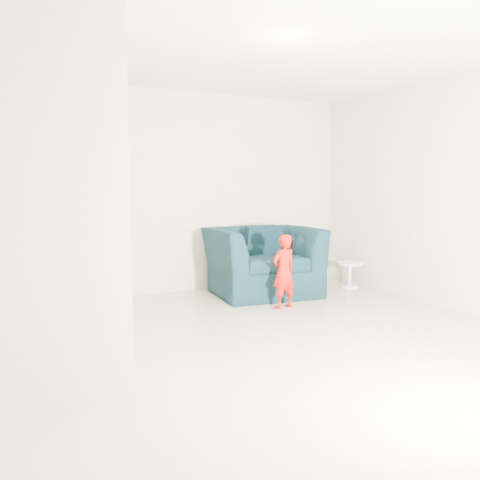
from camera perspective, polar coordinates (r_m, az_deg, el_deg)
name	(u,v)px	position (r m, az deg, el deg)	size (l,w,h in m)	color
floor	(286,348)	(4.65, 5.13, -12.01)	(5.50, 5.50, 0.00)	tan
ceiling	(289,35)	(4.59, 5.48, 21.97)	(5.50, 5.50, 0.00)	silver
back_wall	(178,193)	(6.90, -6.95, 5.30)	(5.00, 5.00, 0.00)	#BEB39B
armchair	(263,261)	(6.77, 2.58, -2.38)	(1.36, 1.19, 0.89)	black
toddler	(284,271)	(6.01, 4.94, -3.53)	(0.32, 0.21, 0.88)	#A30705
side_table	(350,270)	(7.38, 12.21, -3.35)	(0.37, 0.37, 0.37)	silver
staircase	(35,249)	(4.34, -22.03, -0.91)	(1.02, 3.03, 3.62)	#ADA089
cushion	(260,241)	(6.95, 2.27, -0.13)	(0.45, 0.13, 0.43)	black
throw	(229,256)	(6.43, -1.21, -1.80)	(0.05, 0.50, 0.56)	black
phone	(292,244)	(6.01, 5.83, -0.41)	(0.02, 0.05, 0.10)	black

